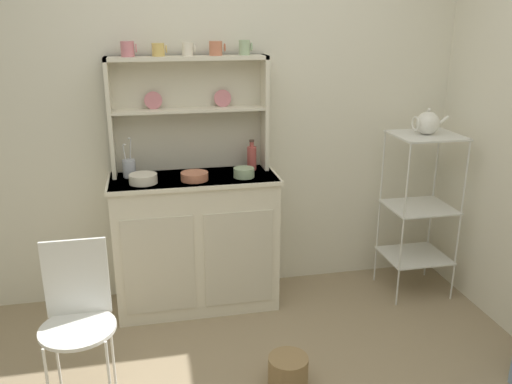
% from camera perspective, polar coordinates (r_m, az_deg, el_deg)
% --- Properties ---
extents(wall_back, '(3.84, 0.05, 2.50)m').
position_cam_1_polar(wall_back, '(3.56, -3.58, 8.49)').
color(wall_back, silver).
rests_on(wall_back, ground).
extents(hutch_cabinet, '(1.06, 0.45, 0.90)m').
position_cam_1_polar(hutch_cabinet, '(3.52, -6.45, -5.19)').
color(hutch_cabinet, silver).
rests_on(hutch_cabinet, ground).
extents(hutch_shelf_unit, '(0.99, 0.18, 0.73)m').
position_cam_1_polar(hutch_shelf_unit, '(3.43, -7.24, 9.19)').
color(hutch_shelf_unit, beige).
rests_on(hutch_shelf_unit, hutch_cabinet).
extents(bakers_rack, '(0.43, 0.38, 1.13)m').
position_cam_1_polar(bakers_rack, '(3.76, 17.15, -0.71)').
color(bakers_rack, silver).
rests_on(bakers_rack, ground).
extents(wire_chair, '(0.36, 0.36, 0.85)m').
position_cam_1_polar(wire_chair, '(2.75, -18.57, -11.90)').
color(wire_chair, white).
rests_on(wire_chair, ground).
extents(floor_basket, '(0.21, 0.21, 0.16)m').
position_cam_1_polar(floor_basket, '(2.96, 3.46, -18.57)').
color(floor_basket, '#93754C').
rests_on(floor_basket, ground).
extents(cup_rose_0, '(0.09, 0.08, 0.09)m').
position_cam_1_polar(cup_rose_0, '(3.35, -13.56, 14.66)').
color(cup_rose_0, '#D17A84').
rests_on(cup_rose_0, hutch_shelf_unit).
extents(cup_gold_1, '(0.09, 0.08, 0.08)m').
position_cam_1_polar(cup_gold_1, '(3.35, -10.40, 14.76)').
color(cup_gold_1, '#DBB760').
rests_on(cup_gold_1, hutch_shelf_unit).
extents(cup_cream_2, '(0.08, 0.07, 0.08)m').
position_cam_1_polar(cup_cream_2, '(3.36, -7.30, 14.94)').
color(cup_cream_2, silver).
rests_on(cup_cream_2, hutch_shelf_unit).
extents(cup_terracotta_3, '(0.09, 0.08, 0.09)m').
position_cam_1_polar(cup_terracotta_3, '(3.38, -4.30, 15.09)').
color(cup_terracotta_3, '#C67556').
rests_on(cup_terracotta_3, hutch_shelf_unit).
extents(cup_sage_4, '(0.08, 0.07, 0.09)m').
position_cam_1_polar(cup_sage_4, '(3.40, -1.22, 15.21)').
color(cup_sage_4, '#9EB78E').
rests_on(cup_sage_4, hutch_shelf_unit).
extents(bowl_mixing_large, '(0.17, 0.17, 0.06)m').
position_cam_1_polar(bowl_mixing_large, '(3.28, -11.99, 1.41)').
color(bowl_mixing_large, silver).
rests_on(bowl_mixing_large, hutch_cabinet).
extents(bowl_floral_medium, '(0.17, 0.17, 0.05)m').
position_cam_1_polar(bowl_floral_medium, '(3.29, -6.60, 1.69)').
color(bowl_floral_medium, '#C67556').
rests_on(bowl_floral_medium, hutch_cabinet).
extents(bowl_cream_small, '(0.13, 0.13, 0.06)m').
position_cam_1_polar(bowl_cream_small, '(3.33, -1.30, 2.10)').
color(bowl_cream_small, '#9EB78E').
rests_on(bowl_cream_small, hutch_cabinet).
extents(jam_bottle, '(0.06, 0.06, 0.20)m').
position_cam_1_polar(jam_bottle, '(3.48, -0.46, 3.74)').
color(jam_bottle, '#B74C47').
rests_on(jam_bottle, hutch_cabinet).
extents(utensil_jar, '(0.08, 0.08, 0.25)m').
position_cam_1_polar(utensil_jar, '(3.42, -13.42, 2.52)').
color(utensil_jar, '#B2B7C6').
rests_on(utensil_jar, hutch_cabinet).
extents(porcelain_teapot, '(0.24, 0.15, 0.17)m').
position_cam_1_polar(porcelain_teapot, '(3.63, 17.89, 7.05)').
color(porcelain_teapot, white).
rests_on(porcelain_teapot, bakers_rack).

